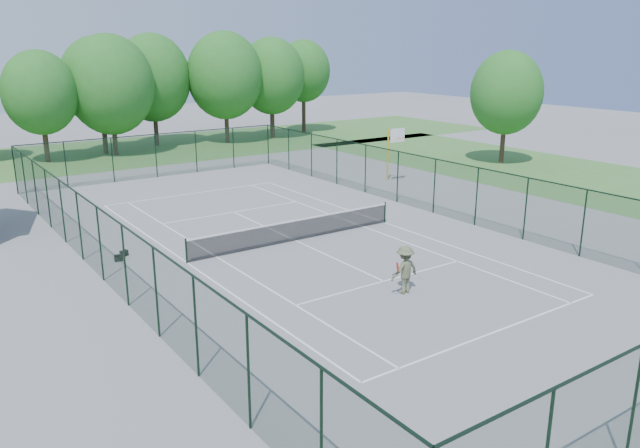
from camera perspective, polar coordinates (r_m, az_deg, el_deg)
The scene contains 12 objects.
ground at distance 29.52m, azimuth -2.22°, elevation -1.54°, with size 140.00×140.00×0.00m, color gray.
grass_far at distance 56.54m, azimuth -18.95°, elevation 6.12°, with size 80.00×16.00×0.01m, color #498038.
grass_side at distance 48.77m, azimuth 19.57°, elevation 4.60°, with size 14.00×40.00×0.01m, color #498038.
court_lines at distance 29.52m, azimuth -2.22°, elevation -1.53°, with size 11.05×23.85×0.01m.
tennis_net at distance 29.36m, azimuth -2.23°, elevation -0.47°, with size 11.08×0.08×1.10m.
fence_enclosure at distance 29.09m, azimuth -2.25°, elevation 1.39°, with size 18.05×36.05×3.02m.
tree_line_far at distance 55.90m, azimuth -19.52°, elevation 12.17°, with size 39.40×6.40×9.70m.
basketball_goal at distance 42.07m, azimuth 6.71°, elevation 7.27°, with size 1.20×1.43×3.65m.
tree_side at distance 50.34m, azimuth 16.69°, elevation 11.42°, with size 5.43×5.43×8.59m.
sports_bag_a at distance 28.10m, azimuth -17.94°, elevation -2.97°, with size 0.35×0.21×0.28m, color black.
sports_bag_b at distance 28.68m, azimuth -17.48°, elevation -2.57°, with size 0.33×0.20×0.26m, color black.
tennis_player at distance 23.35m, azimuth 7.76°, elevation -4.16°, with size 2.01×0.93×1.83m.
Camera 1 is at (-15.11, -23.74, 8.93)m, focal length 35.00 mm.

